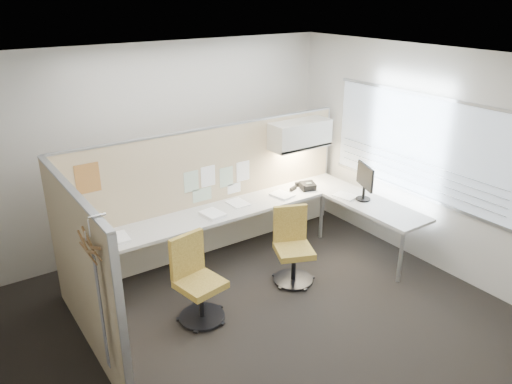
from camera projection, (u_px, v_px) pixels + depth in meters
floor at (242, 320)px, 5.55m from camera, size 5.50×4.50×0.01m
ceiling at (238, 62)px, 4.49m from camera, size 5.50×4.50×0.01m
wall_back at (150, 150)px, 6.73m from camera, size 5.50×0.02×2.80m
wall_front at (424, 317)px, 3.30m from camera, size 5.50×0.02×2.80m
wall_right at (418, 156)px, 6.46m from camera, size 0.02×4.50×2.80m
window_pane at (419, 146)px, 6.39m from camera, size 0.01×2.80×1.30m
partition_back at (211, 192)px, 6.72m from camera, size 4.10×0.06×1.75m
partition_left at (82, 273)px, 4.81m from camera, size 0.06×2.20×1.75m
desk at (254, 216)px, 6.66m from camera, size 4.00×2.07×0.73m
overhead_bin at (300, 134)px, 7.03m from camera, size 0.90×0.36×0.38m
task_light_strip at (299, 149)px, 7.11m from camera, size 0.60×0.06×0.02m
pinned_papers at (217, 180)px, 6.68m from camera, size 1.01×0.00×0.47m
poster at (88, 178)px, 5.65m from camera, size 0.28×0.00×0.35m
chair_left at (196, 282)px, 5.44m from camera, size 0.52×0.54×0.96m
chair_right at (293, 248)px, 6.17m from camera, size 0.57×0.59×0.94m
monitor at (365, 180)px, 6.73m from camera, size 0.21×0.45×0.50m
phone at (307, 186)px, 7.17m from camera, size 0.25×0.24×0.12m
stapler at (293, 189)px, 7.16m from camera, size 0.14×0.09×0.05m
tape_dispenser at (299, 184)px, 7.30m from camera, size 0.11×0.08×0.06m
coat_hook at (92, 260)px, 3.97m from camera, size 0.18×0.47×1.40m
paper_stack_0 at (118, 238)px, 5.75m from camera, size 0.25×0.32×0.03m
paper_stack_1 at (213, 214)px, 6.35m from camera, size 0.27×0.33×0.04m
paper_stack_2 at (238, 203)px, 6.71m from camera, size 0.24×0.31×0.02m
paper_stack_3 at (282, 195)px, 6.96m from camera, size 0.28×0.34×0.03m
paper_stack_4 at (345, 196)px, 6.94m from camera, size 0.29×0.34×0.02m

